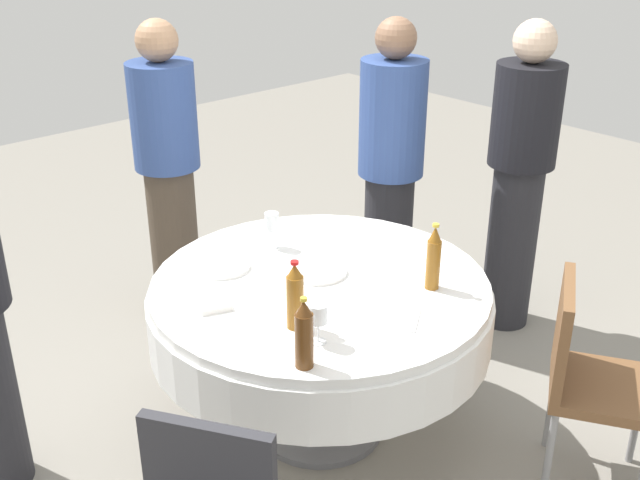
{
  "coord_description": "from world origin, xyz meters",
  "views": [
    {
      "loc": [
        2.05,
        -1.85,
        2.21
      ],
      "look_at": [
        0.0,
        0.0,
        0.92
      ],
      "focal_mm": 43.09,
      "sensor_mm": 36.0,
      "label": 1
    }
  ],
  "objects_px": {
    "bottle_brown_inner": "(304,335)",
    "chair_rear": "(585,370)",
    "wine_glass_north": "(272,223)",
    "dining_table": "(320,312)",
    "person_south": "(519,175)",
    "wine_glass_front": "(318,314)",
    "person_mid": "(168,169)",
    "bottle_amber_mid": "(434,258)",
    "plate_left": "(318,271)",
    "plate_near": "(223,267)",
    "person_inner": "(391,170)",
    "bottle_amber_south": "(295,297)"
  },
  "relations": [
    {
      "from": "wine_glass_front",
      "to": "chair_rear",
      "type": "relative_size",
      "value": 0.18
    },
    {
      "from": "plate_near",
      "to": "person_inner",
      "type": "xyz_separation_m",
      "value": [
        -0.15,
        1.18,
        0.11
      ]
    },
    {
      "from": "bottle_brown_inner",
      "to": "plate_left",
      "type": "bearing_deg",
      "value": 134.22
    },
    {
      "from": "wine_glass_north",
      "to": "chair_rear",
      "type": "relative_size",
      "value": 0.19
    },
    {
      "from": "chair_rear",
      "to": "person_mid",
      "type": "bearing_deg",
      "value": -109.7
    },
    {
      "from": "chair_rear",
      "to": "person_south",
      "type": "bearing_deg",
      "value": -163.33
    },
    {
      "from": "wine_glass_north",
      "to": "plate_near",
      "type": "distance_m",
      "value": 0.31
    },
    {
      "from": "wine_glass_front",
      "to": "person_south",
      "type": "height_order",
      "value": "person_south"
    },
    {
      "from": "plate_near",
      "to": "bottle_amber_south",
      "type": "bearing_deg",
      "value": -7.98
    },
    {
      "from": "person_south",
      "to": "chair_rear",
      "type": "bearing_deg",
      "value": -42.79
    },
    {
      "from": "plate_near",
      "to": "person_inner",
      "type": "height_order",
      "value": "person_inner"
    },
    {
      "from": "bottle_amber_mid",
      "to": "plate_near",
      "type": "height_order",
      "value": "bottle_amber_mid"
    },
    {
      "from": "bottle_amber_south",
      "to": "person_inner",
      "type": "xyz_separation_m",
      "value": [
        -0.71,
        1.26,
        -0.01
      ]
    },
    {
      "from": "bottle_amber_mid",
      "to": "wine_glass_front",
      "type": "bearing_deg",
      "value": -90.54
    },
    {
      "from": "person_inner",
      "to": "person_mid",
      "type": "relative_size",
      "value": 1.01
    },
    {
      "from": "plate_left",
      "to": "bottle_brown_inner",
      "type": "bearing_deg",
      "value": -45.78
    },
    {
      "from": "wine_glass_front",
      "to": "person_mid",
      "type": "height_order",
      "value": "person_mid"
    },
    {
      "from": "wine_glass_front",
      "to": "person_south",
      "type": "distance_m",
      "value": 1.73
    },
    {
      "from": "bottle_brown_inner",
      "to": "plate_near",
      "type": "height_order",
      "value": "bottle_brown_inner"
    },
    {
      "from": "bottle_amber_mid",
      "to": "plate_left",
      "type": "height_order",
      "value": "bottle_amber_mid"
    },
    {
      "from": "bottle_brown_inner",
      "to": "chair_rear",
      "type": "distance_m",
      "value": 1.16
    },
    {
      "from": "person_mid",
      "to": "plate_left",
      "type": "bearing_deg",
      "value": -88.31
    },
    {
      "from": "wine_glass_front",
      "to": "plate_near",
      "type": "height_order",
      "value": "wine_glass_front"
    },
    {
      "from": "bottle_brown_inner",
      "to": "person_inner",
      "type": "relative_size",
      "value": 0.16
    },
    {
      "from": "bottle_brown_inner",
      "to": "bottle_amber_south",
      "type": "bearing_deg",
      "value": 146.37
    },
    {
      "from": "plate_near",
      "to": "dining_table",
      "type": "bearing_deg",
      "value": 32.48
    },
    {
      "from": "bottle_amber_mid",
      "to": "wine_glass_front",
      "type": "height_order",
      "value": "bottle_amber_mid"
    },
    {
      "from": "person_south",
      "to": "chair_rear",
      "type": "height_order",
      "value": "person_south"
    },
    {
      "from": "plate_near",
      "to": "wine_glass_front",
      "type": "bearing_deg",
      "value": -7.12
    },
    {
      "from": "dining_table",
      "to": "person_south",
      "type": "bearing_deg",
      "value": 90.46
    },
    {
      "from": "plate_near",
      "to": "person_inner",
      "type": "bearing_deg",
      "value": 97.27
    },
    {
      "from": "plate_left",
      "to": "plate_near",
      "type": "distance_m",
      "value": 0.4
    },
    {
      "from": "dining_table",
      "to": "plate_near",
      "type": "bearing_deg",
      "value": -147.52
    },
    {
      "from": "plate_left",
      "to": "chair_rear",
      "type": "relative_size",
      "value": 0.28
    },
    {
      "from": "bottle_amber_south",
      "to": "wine_glass_front",
      "type": "distance_m",
      "value": 0.13
    },
    {
      "from": "plate_left",
      "to": "wine_glass_north",
      "type": "bearing_deg",
      "value": 176.81
    },
    {
      "from": "dining_table",
      "to": "chair_rear",
      "type": "distance_m",
      "value": 1.06
    },
    {
      "from": "bottle_amber_mid",
      "to": "bottle_amber_south",
      "type": "bearing_deg",
      "value": -102.87
    },
    {
      "from": "bottle_amber_mid",
      "to": "person_south",
      "type": "xyz_separation_m",
      "value": [
        -0.35,
        1.09,
        -0.01
      ]
    },
    {
      "from": "bottle_brown_inner",
      "to": "bottle_amber_mid",
      "type": "xyz_separation_m",
      "value": [
        -0.07,
        0.74,
        0.01
      ]
    },
    {
      "from": "person_inner",
      "to": "plate_left",
      "type": "bearing_deg",
      "value": -91.8
    },
    {
      "from": "dining_table",
      "to": "bottle_amber_mid",
      "type": "distance_m",
      "value": 0.53
    },
    {
      "from": "plate_near",
      "to": "chair_rear",
      "type": "relative_size",
      "value": 0.26
    },
    {
      "from": "wine_glass_front",
      "to": "plate_left",
      "type": "height_order",
      "value": "wine_glass_front"
    },
    {
      "from": "chair_rear",
      "to": "person_inner",
      "type": "bearing_deg",
      "value": -136.96
    },
    {
      "from": "bottle_amber_south",
      "to": "dining_table",
      "type": "bearing_deg",
      "value": 123.88
    },
    {
      "from": "bottle_brown_inner",
      "to": "wine_glass_front",
      "type": "xyz_separation_m",
      "value": [
        -0.08,
        0.13,
        -0.01
      ]
    },
    {
      "from": "wine_glass_north",
      "to": "person_mid",
      "type": "relative_size",
      "value": 0.1
    },
    {
      "from": "plate_left",
      "to": "person_south",
      "type": "height_order",
      "value": "person_south"
    },
    {
      "from": "bottle_amber_mid",
      "to": "wine_glass_north",
      "type": "height_order",
      "value": "bottle_amber_mid"
    }
  ]
}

